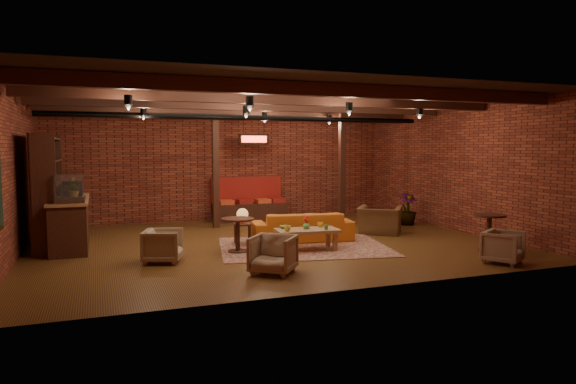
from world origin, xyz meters
name	(u,v)px	position (x,y,z in m)	size (l,w,h in m)	color
floor	(269,243)	(0.00, 0.00, 0.00)	(10.00, 10.00, 0.00)	#3E1D0F
ceiling	(268,98)	(0.00, 0.00, 3.20)	(10.00, 8.00, 0.02)	black
wall_back	(225,165)	(0.00, 4.00, 1.60)	(10.00, 0.02, 3.20)	maroon
wall_front	(354,183)	(0.00, -4.00, 1.60)	(10.00, 0.02, 3.20)	maroon
wall_left	(13,176)	(-5.00, 0.00, 1.60)	(0.02, 8.00, 3.20)	maroon
wall_right	(455,168)	(5.00, 0.00, 1.60)	(0.02, 8.00, 3.20)	maroon
ceiling_beams	(268,103)	(0.00, 0.00, 3.08)	(9.80, 6.40, 0.22)	black
ceiling_pipe	(248,118)	(0.00, 1.60, 2.85)	(0.12, 0.12, 9.60)	black
post_left	(216,167)	(-0.60, 2.60, 1.60)	(0.16, 0.16, 3.20)	black
post_right	(342,166)	(2.80, 2.00, 1.60)	(0.16, 0.16, 3.20)	black
service_counter	(70,210)	(-4.10, 1.00, 0.80)	(0.80, 2.50, 1.60)	black
plant_counter	(74,189)	(-4.00, 1.20, 1.22)	(0.35, 0.39, 0.30)	#337F33
shelving_hutch	(49,191)	(-4.50, 1.10, 1.20)	(0.52, 2.00, 2.40)	black
banquette	(250,203)	(0.60, 3.55, 0.50)	(2.10, 0.70, 1.00)	maroon
service_sign	(254,139)	(0.60, 3.10, 2.35)	(0.86, 0.06, 0.30)	#FF3419
ceiling_spotlights	(268,113)	(0.00, 0.00, 2.86)	(6.40, 4.40, 0.28)	black
rug	(304,247)	(0.56, -0.70, 0.01)	(3.51, 2.69, 0.01)	maroon
sofa	(302,227)	(0.79, -0.02, 0.33)	(2.26, 0.88, 0.66)	#BF5E1A
coffee_table	(306,231)	(0.48, -1.03, 0.39)	(1.34, 0.76, 0.69)	olive
side_table_lamp	(242,217)	(-0.60, 0.01, 0.61)	(0.44, 0.44, 0.80)	black
round_table_left	(238,229)	(-0.90, -0.73, 0.47)	(0.67, 0.67, 0.70)	black
armchair_a	(163,244)	(-2.44, -1.14, 0.34)	(0.66, 0.62, 0.68)	#C1B195
armchair_b	(273,252)	(-0.80, -2.65, 0.36)	(0.70, 0.65, 0.72)	#C1B195
armchair_right	(380,216)	(2.97, 0.23, 0.45)	(1.02, 0.66, 0.89)	brown
side_table_book	(386,212)	(3.63, 1.04, 0.41)	(0.52, 0.52, 0.46)	black
round_table_right	(489,227)	(3.95, -2.42, 0.51)	(0.65, 0.65, 0.76)	black
armchair_far	(503,245)	(3.41, -3.40, 0.33)	(0.64, 0.60, 0.66)	#C1B195
plant_tall	(408,177)	(4.40, 1.19, 1.32)	(1.48, 1.48, 2.64)	#4C7F4C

